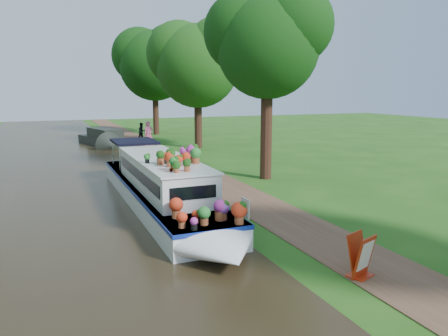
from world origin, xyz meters
TOP-DOWN VIEW (x-y plane):
  - ground at (0.00, 0.00)m, footprint 100.00×100.00m
  - canal_water at (-6.00, 0.00)m, footprint 10.00×100.00m
  - towpath at (1.20, 0.00)m, footprint 2.20×100.00m
  - plant_boat at (-2.25, -0.52)m, footprint 2.29×13.52m
  - tree_near_overhang at (3.79, 3.06)m, footprint 5.52×5.28m
  - tree_near_mid at (4.48, 15.08)m, footprint 6.90×6.60m
  - tree_near_far at (3.98, 26.09)m, footprint 7.59×7.26m
  - second_boat at (-1.75, 19.09)m, footprint 3.50×7.21m
  - sandwich_board at (0.45, -8.02)m, footprint 0.68×0.70m
  - pedestrian_pink at (1.12, 16.56)m, footprint 0.79×0.60m
  - pedestrian_dark at (1.53, 20.92)m, footprint 0.88×0.78m
  - verge_plant at (-0.08, -0.32)m, footprint 0.40×0.36m

SIDE VIEW (x-z plane):
  - ground at x=0.00m, z-range 0.00..0.00m
  - canal_water at x=-6.00m, z-range 0.00..0.02m
  - towpath at x=1.20m, z-range 0.00..0.03m
  - verge_plant at x=-0.08m, z-range 0.00..0.41m
  - sandwich_board at x=0.45m, z-range -0.02..0.98m
  - second_boat at x=-1.75m, z-range -0.12..1.20m
  - pedestrian_dark at x=1.53m, z-range 0.03..1.55m
  - plant_boat at x=-2.25m, z-range -0.26..1.96m
  - pedestrian_pink at x=1.12m, z-range 0.03..1.97m
  - tree_near_mid at x=4.48m, z-range 1.74..11.14m
  - tree_near_overhang at x=3.79m, z-range 2.11..11.10m
  - tree_near_far at x=3.98m, z-range 1.90..12.20m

